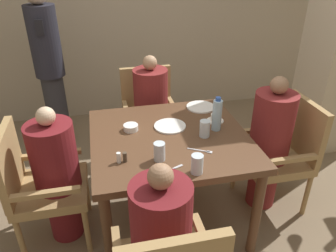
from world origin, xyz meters
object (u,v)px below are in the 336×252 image
(chair_right_side, at_px, (283,150))
(diner_in_near_chair, at_px, (161,247))
(plate_main_right, at_px, (201,107))
(chair_far_side, at_px, (149,112))
(water_bottle, at_px, (217,115))
(plate_main_left, at_px, (170,126))
(diner_in_far_chair, at_px, (151,112))
(glass_tall_far, at_px, (159,152))
(glass_tall_mid, at_px, (205,129))
(bowl_small, at_px, (131,127))
(chair_left_side, at_px, (38,182))
(diner_in_left_chair, at_px, (57,175))
(standing_host, at_px, (49,64))
(teacup_with_saucer, at_px, (215,118))
(diner_in_right_chair, at_px, (269,143))
(glass_tall_near, at_px, (197,164))

(chair_right_side, bearing_deg, diner_in_near_chair, -146.17)
(plate_main_right, bearing_deg, chair_far_side, 124.10)
(water_bottle, bearing_deg, plate_main_left, 160.84)
(diner_in_far_chair, xyz_separation_m, diner_in_near_chair, (-0.23, -1.59, -0.02))
(plate_main_left, xyz_separation_m, plate_main_right, (0.33, 0.27, 0.00))
(glass_tall_far, bearing_deg, glass_tall_mid, 30.52)
(plate_main_left, xyz_separation_m, bowl_small, (-0.30, 0.01, 0.02))
(chair_left_side, relative_size, glass_tall_far, 7.59)
(chair_left_side, relative_size, plate_main_right, 3.86)
(diner_in_left_chair, distance_m, plate_main_left, 0.89)
(diner_in_left_chair, xyz_separation_m, glass_tall_far, (0.69, -0.28, 0.28))
(standing_host, bearing_deg, teacup_with_saucer, -43.38)
(plate_main_right, xyz_separation_m, water_bottle, (-0.00, -0.39, 0.12))
(diner_in_near_chair, relative_size, bowl_small, 10.13)
(chair_far_side, height_order, glass_tall_far, chair_far_side)
(diner_in_right_chair, height_order, glass_tall_mid, diner_in_right_chair)
(diner_in_near_chair, xyz_separation_m, standing_host, (-0.71, 2.20, 0.36))
(chair_left_side, xyz_separation_m, standing_host, (0.02, 1.40, 0.41))
(glass_tall_near, height_order, glass_tall_far, same)
(chair_right_side, relative_size, plate_main_right, 3.86)
(glass_tall_far, bearing_deg, standing_host, 115.53)
(glass_tall_near, relative_size, glass_tall_far, 1.00)
(diner_in_near_chair, relative_size, glass_tall_mid, 8.97)
(glass_tall_far, bearing_deg, glass_tall_near, -43.23)
(chair_far_side, height_order, water_bottle, water_bottle)
(standing_host, relative_size, bowl_small, 15.85)
(diner_in_left_chair, relative_size, chair_far_side, 1.16)
(chair_left_side, xyz_separation_m, chair_far_side, (0.96, 0.94, 0.00))
(diner_in_far_chair, bearing_deg, diner_in_near_chair, -98.10)
(plate_main_left, bearing_deg, diner_in_far_chair, 92.70)
(chair_right_side, height_order, water_bottle, water_bottle)
(diner_in_right_chair, bearing_deg, water_bottle, 178.25)
(diner_in_far_chair, xyz_separation_m, teacup_with_saucer, (0.40, -0.66, 0.22))
(standing_host, xyz_separation_m, teacup_with_saucer, (1.34, -1.26, -0.13))
(chair_far_side, bearing_deg, diner_in_left_chair, -131.15)
(plate_main_right, height_order, glass_tall_far, glass_tall_far)
(chair_far_side, height_order, plate_main_right, chair_far_side)
(chair_right_side, xyz_separation_m, plate_main_right, (-0.60, 0.40, 0.27))
(bowl_small, bearing_deg, chair_far_side, 71.57)
(chair_left_side, distance_m, chair_far_side, 1.34)
(diner_in_left_chair, bearing_deg, plate_main_left, 8.56)
(chair_right_side, height_order, plate_main_left, chair_right_side)
(chair_far_side, relative_size, bowl_small, 8.57)
(diner_in_far_chair, distance_m, glass_tall_mid, 0.93)
(diner_in_near_chair, relative_size, plate_main_left, 4.57)
(diner_in_left_chair, relative_size, chair_right_side, 1.16)
(chair_far_side, relative_size, standing_host, 0.54)
(chair_right_side, bearing_deg, standing_host, 143.52)
(chair_right_side, distance_m, diner_in_right_chair, 0.16)
(glass_tall_near, bearing_deg, diner_in_right_chair, 31.64)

